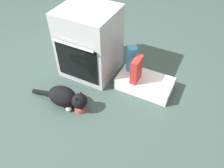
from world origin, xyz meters
name	(u,v)px	position (x,y,z in m)	size (l,w,h in m)	color
ground	(72,86)	(0.00, 0.00, 0.00)	(8.00, 8.00, 0.00)	#384C47
oven	(90,42)	(0.05, 0.36, 0.39)	(0.59, 0.59, 0.79)	#B7BABF
pantry_cabinet	(145,83)	(0.74, 0.34, 0.07)	(0.59, 0.33, 0.14)	white
food_bowl	(80,108)	(0.27, -0.25, 0.03)	(0.12, 0.12, 0.07)	#C64C47
cat	(66,97)	(0.12, -0.26, 0.12)	(0.67, 0.23, 0.23)	black
water_bottle	(132,59)	(0.54, 0.42, 0.29)	(0.11, 0.11, 0.30)	#388CD1
cereal_box	(136,70)	(0.65, 0.29, 0.28)	(0.07, 0.18, 0.28)	#B72D28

